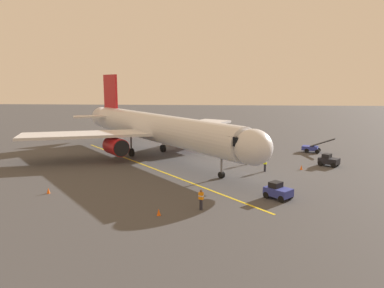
{
  "coord_description": "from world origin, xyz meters",
  "views": [
    {
      "loc": [
        -9.2,
        51.54,
        10.47
      ],
      "look_at": [
        -6.07,
        8.08,
        3.0
      ],
      "focal_mm": 34.56,
      "sensor_mm": 36.0,
      "label": 1
    }
  ],
  "objects_px": {
    "ground_crew_wing_walker": "(265,164)",
    "tug_portside": "(278,191)",
    "safety_cone_nose_left": "(48,191)",
    "safety_cone_nose_right": "(159,212)",
    "ground_crew_loader": "(247,158)",
    "tug_near_nose": "(329,160)",
    "safety_cone_wing_port": "(301,167)",
    "ground_crew_marshaller": "(201,199)",
    "airplane": "(157,129)",
    "belt_loader_starboard_side": "(312,148)"
  },
  "relations": [
    {
      "from": "safety_cone_wing_port",
      "to": "ground_crew_marshaller",
      "type": "bearing_deg",
      "value": 52.58
    },
    {
      "from": "tug_near_nose",
      "to": "belt_loader_starboard_side",
      "type": "xyz_separation_m",
      "value": [
        -0.12,
        -8.8,
        0.01
      ]
    },
    {
      "from": "tug_near_nose",
      "to": "tug_portside",
      "type": "distance_m",
      "value": 16.01
    },
    {
      "from": "airplane",
      "to": "ground_crew_loader",
      "type": "xyz_separation_m",
      "value": [
        -12.08,
        3.77,
        -3.12
      ]
    },
    {
      "from": "ground_crew_loader",
      "to": "safety_cone_nose_right",
      "type": "height_order",
      "value": "ground_crew_loader"
    },
    {
      "from": "tug_near_nose",
      "to": "belt_loader_starboard_side",
      "type": "relative_size",
      "value": 0.58
    },
    {
      "from": "safety_cone_nose_right",
      "to": "safety_cone_wing_port",
      "type": "distance_m",
      "value": 21.89
    },
    {
      "from": "ground_crew_marshaller",
      "to": "ground_crew_wing_walker",
      "type": "distance_m",
      "value": 15.14
    },
    {
      "from": "ground_crew_loader",
      "to": "tug_portside",
      "type": "relative_size",
      "value": 0.63
    },
    {
      "from": "tug_near_nose",
      "to": "safety_cone_nose_right",
      "type": "xyz_separation_m",
      "value": [
        18.37,
        18.62,
        -0.43
      ]
    },
    {
      "from": "ground_crew_loader",
      "to": "belt_loader_starboard_side",
      "type": "bearing_deg",
      "value": -139.24
    },
    {
      "from": "belt_loader_starboard_side",
      "to": "safety_cone_nose_right",
      "type": "bearing_deg",
      "value": 56.01
    },
    {
      "from": "ground_crew_wing_walker",
      "to": "tug_near_nose",
      "type": "height_order",
      "value": "ground_crew_wing_walker"
    },
    {
      "from": "tug_portside",
      "to": "safety_cone_nose_right",
      "type": "height_order",
      "value": "tug_portside"
    },
    {
      "from": "ground_crew_wing_walker",
      "to": "ground_crew_marshaller",
      "type": "bearing_deg",
      "value": 63.17
    },
    {
      "from": "ground_crew_loader",
      "to": "safety_cone_nose_right",
      "type": "bearing_deg",
      "value": 66.09
    },
    {
      "from": "ground_crew_marshaller",
      "to": "ground_crew_wing_walker",
      "type": "relative_size",
      "value": 1.0
    },
    {
      "from": "tug_near_nose",
      "to": "safety_cone_nose_right",
      "type": "bearing_deg",
      "value": 45.4
    },
    {
      "from": "ground_crew_marshaller",
      "to": "ground_crew_loader",
      "type": "xyz_separation_m",
      "value": [
        -4.99,
        -17.01,
        0.0
      ]
    },
    {
      "from": "tug_near_nose",
      "to": "tug_portside",
      "type": "relative_size",
      "value": 1.01
    },
    {
      "from": "ground_crew_loader",
      "to": "belt_loader_starboard_side",
      "type": "xyz_separation_m",
      "value": [
        -10.25,
        -8.83,
        -0.17
      ]
    },
    {
      "from": "ground_crew_marshaller",
      "to": "ground_crew_loader",
      "type": "height_order",
      "value": "same"
    },
    {
      "from": "safety_cone_nose_left",
      "to": "safety_cone_nose_right",
      "type": "bearing_deg",
      "value": 156.28
    },
    {
      "from": "belt_loader_starboard_side",
      "to": "ground_crew_loader",
      "type": "bearing_deg",
      "value": 40.76
    },
    {
      "from": "belt_loader_starboard_side",
      "to": "ground_crew_marshaller",
      "type": "bearing_deg",
      "value": 59.48
    },
    {
      "from": "ground_crew_wing_walker",
      "to": "tug_portside",
      "type": "bearing_deg",
      "value": 89.54
    },
    {
      "from": "ground_crew_wing_walker",
      "to": "safety_cone_nose_right",
      "type": "height_order",
      "value": "ground_crew_wing_walker"
    },
    {
      "from": "safety_cone_nose_left",
      "to": "safety_cone_wing_port",
      "type": "height_order",
      "value": "same"
    },
    {
      "from": "ground_crew_marshaller",
      "to": "safety_cone_nose_left",
      "type": "height_order",
      "value": "ground_crew_marshaller"
    },
    {
      "from": "airplane",
      "to": "safety_cone_nose_right",
      "type": "height_order",
      "value": "airplane"
    },
    {
      "from": "belt_loader_starboard_side",
      "to": "safety_cone_nose_left",
      "type": "height_order",
      "value": "belt_loader_starboard_side"
    },
    {
      "from": "ground_crew_wing_walker",
      "to": "safety_cone_nose_left",
      "type": "distance_m",
      "value": 23.66
    },
    {
      "from": "belt_loader_starboard_side",
      "to": "safety_cone_wing_port",
      "type": "height_order",
      "value": "belt_loader_starboard_side"
    },
    {
      "from": "ground_crew_marshaller",
      "to": "tug_near_nose",
      "type": "relative_size",
      "value": 0.62
    },
    {
      "from": "ground_crew_wing_walker",
      "to": "ground_crew_loader",
      "type": "xyz_separation_m",
      "value": [
        1.85,
        -3.5,
        0.0
      ]
    },
    {
      "from": "airplane",
      "to": "tug_portside",
      "type": "bearing_deg",
      "value": 128.53
    },
    {
      "from": "ground_crew_wing_walker",
      "to": "tug_near_nose",
      "type": "xyz_separation_m",
      "value": [
        -8.28,
        -3.54,
        -0.18
      ]
    },
    {
      "from": "airplane",
      "to": "tug_near_nose",
      "type": "xyz_separation_m",
      "value": [
        -22.2,
        3.73,
        -3.3
      ]
    },
    {
      "from": "airplane",
      "to": "safety_cone_wing_port",
      "type": "height_order",
      "value": "airplane"
    },
    {
      "from": "ground_crew_loader",
      "to": "tug_near_nose",
      "type": "distance_m",
      "value": 10.13
    },
    {
      "from": "ground_crew_marshaller",
      "to": "tug_near_nose",
      "type": "bearing_deg",
      "value": -131.55
    },
    {
      "from": "belt_loader_starboard_side",
      "to": "safety_cone_nose_right",
      "type": "xyz_separation_m",
      "value": [
        18.49,
        27.42,
        -0.44
      ]
    },
    {
      "from": "tug_portside",
      "to": "safety_cone_wing_port",
      "type": "height_order",
      "value": "tug_portside"
    },
    {
      "from": "ground_crew_loader",
      "to": "safety_cone_wing_port",
      "type": "xyz_separation_m",
      "value": [
        -6.32,
        2.24,
        -0.61
      ]
    },
    {
      "from": "safety_cone_wing_port",
      "to": "belt_loader_starboard_side",
      "type": "bearing_deg",
      "value": -109.55
    },
    {
      "from": "ground_crew_loader",
      "to": "safety_cone_wing_port",
      "type": "relative_size",
      "value": 3.11
    },
    {
      "from": "safety_cone_nose_left",
      "to": "ground_crew_wing_walker",
      "type": "bearing_deg",
      "value": -154.68
    },
    {
      "from": "ground_crew_loader",
      "to": "safety_cone_nose_left",
      "type": "xyz_separation_m",
      "value": [
        19.54,
        13.62,
        -0.61
      ]
    },
    {
      "from": "ground_crew_marshaller",
      "to": "safety_cone_wing_port",
      "type": "relative_size",
      "value": 3.11
    },
    {
      "from": "tug_near_nose",
      "to": "safety_cone_wing_port",
      "type": "relative_size",
      "value": 4.98
    }
  ]
}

